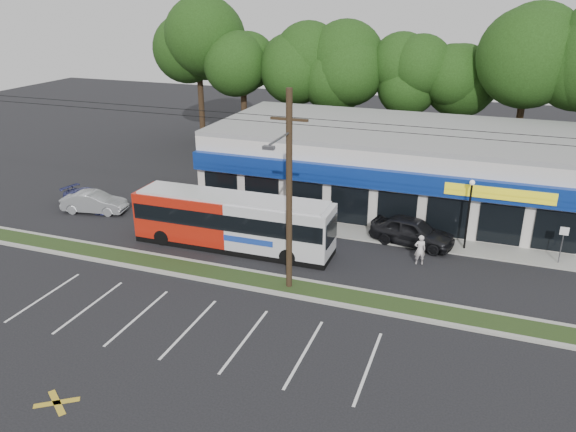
% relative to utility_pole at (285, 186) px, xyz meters
% --- Properties ---
extents(ground, '(120.00, 120.00, 0.00)m').
position_rel_utility_pole_xyz_m(ground, '(-2.83, -0.93, -5.41)').
color(ground, black).
rests_on(ground, ground).
extents(grass_strip, '(40.00, 1.60, 0.12)m').
position_rel_utility_pole_xyz_m(grass_strip, '(-2.83, 0.07, -5.35)').
color(grass_strip, '#223516').
rests_on(grass_strip, ground).
extents(curb_south, '(40.00, 0.25, 0.14)m').
position_rel_utility_pole_xyz_m(curb_south, '(-2.83, -0.78, -5.34)').
color(curb_south, '#9E9E93').
rests_on(curb_south, ground).
extents(curb_north, '(40.00, 0.25, 0.14)m').
position_rel_utility_pole_xyz_m(curb_north, '(-2.83, 0.92, -5.34)').
color(curb_north, '#9E9E93').
rests_on(curb_north, ground).
extents(sidewalk, '(32.00, 2.20, 0.10)m').
position_rel_utility_pole_xyz_m(sidewalk, '(2.17, 8.07, -5.36)').
color(sidewalk, '#9E9E93').
rests_on(sidewalk, ground).
extents(strip_mall, '(25.00, 12.55, 5.30)m').
position_rel_utility_pole_xyz_m(strip_mall, '(2.67, 14.99, -2.76)').
color(strip_mall, beige).
rests_on(strip_mall, ground).
extents(utility_pole, '(50.00, 2.77, 10.00)m').
position_rel_utility_pole_xyz_m(utility_pole, '(0.00, 0.00, 0.00)').
color(utility_pole, black).
rests_on(utility_pole, ground).
extents(lamp_post, '(0.30, 0.30, 4.25)m').
position_rel_utility_pole_xyz_m(lamp_post, '(8.17, 7.87, -2.74)').
color(lamp_post, black).
rests_on(lamp_post, ground).
extents(sign_post, '(0.45, 0.10, 2.23)m').
position_rel_utility_pole_xyz_m(sign_post, '(13.17, 7.65, -3.86)').
color(sign_post, '#59595E').
rests_on(sign_post, ground).
extents(tree_line, '(46.76, 6.76, 11.83)m').
position_rel_utility_pole_xyz_m(tree_line, '(1.17, 25.07, 3.00)').
color(tree_line, black).
rests_on(tree_line, ground).
extents(metrobus, '(11.85, 2.66, 3.18)m').
position_rel_utility_pole_xyz_m(metrobus, '(-4.57, 3.57, -3.73)').
color(metrobus, '#B41C0D').
rests_on(metrobus, ground).
extents(car_dark, '(5.24, 2.95, 1.68)m').
position_rel_utility_pole_xyz_m(car_dark, '(5.17, 7.57, -4.57)').
color(car_dark, black).
rests_on(car_dark, ground).
extents(car_silver, '(4.54, 2.32, 1.42)m').
position_rel_utility_pole_xyz_m(car_silver, '(-15.87, 5.48, -4.70)').
color(car_silver, '#929599').
rests_on(car_silver, ground).
extents(car_blue, '(4.69, 2.58, 1.29)m').
position_rel_utility_pole_xyz_m(car_blue, '(-16.63, 6.07, -4.77)').
color(car_blue, navy).
rests_on(car_blue, ground).
extents(pedestrian_a, '(0.73, 0.60, 1.72)m').
position_rel_utility_pole_xyz_m(pedestrian_a, '(5.96, 5.07, -4.55)').
color(pedestrian_a, beige).
rests_on(pedestrian_a, ground).
extents(pedestrian_b, '(0.93, 0.79, 1.67)m').
position_rel_utility_pole_xyz_m(pedestrian_b, '(0.41, 6.94, -4.58)').
color(pedestrian_b, beige).
rests_on(pedestrian_b, ground).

